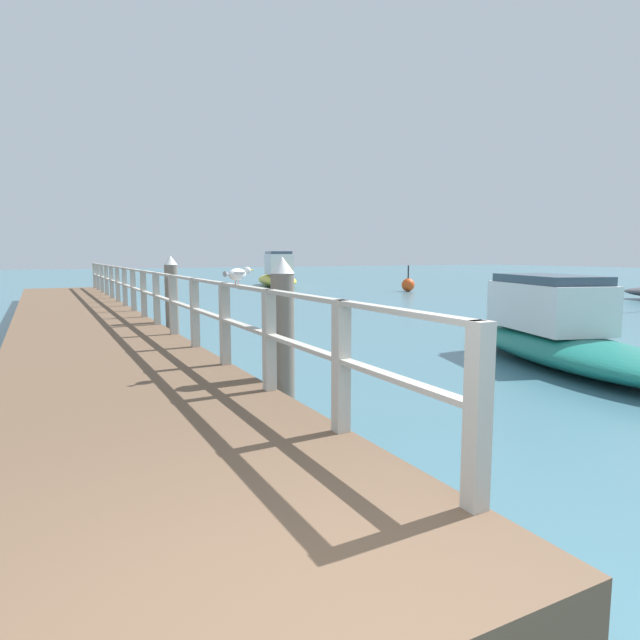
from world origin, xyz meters
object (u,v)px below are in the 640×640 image
(dock_piling_near, at_px, (283,337))
(boat_3, at_px, (277,275))
(dock_piling_far, at_px, (172,300))
(seagull_foreground, at_px, (238,274))
(boat_2, at_px, (560,334))
(channel_buoy, at_px, (408,285))

(dock_piling_near, xyz_separation_m, boat_3, (10.50, 24.90, -0.26))
(dock_piling_far, xyz_separation_m, seagull_foreground, (-0.37, -5.54, 0.75))
(boat_2, relative_size, channel_buoy, 4.57)
(boat_3, bearing_deg, seagull_foreground, 79.86)
(dock_piling_near, xyz_separation_m, boat_2, (5.88, 0.79, -0.46))
(dock_piling_far, bearing_deg, boat_2, -41.85)
(dock_piling_near, height_order, dock_piling_far, same)
(dock_piling_near, relative_size, seagull_foreground, 4.35)
(seagull_foreground, bearing_deg, dock_piling_near, 10.03)
(boat_3, bearing_deg, boat_2, 93.04)
(dock_piling_near, bearing_deg, boat_2, 7.61)
(boat_3, height_order, channel_buoy, boat_3)
(boat_3, bearing_deg, dock_piling_near, 81.02)
(dock_piling_far, relative_size, boat_3, 0.26)
(boat_3, bearing_deg, channel_buoy, 135.95)
(dock_piling_far, height_order, boat_3, boat_3)
(dock_piling_far, distance_m, boat_3, 21.58)
(dock_piling_near, height_order, channel_buoy, dock_piling_near)
(seagull_foreground, height_order, channel_buoy, seagull_foreground)
(seagull_foreground, relative_size, boat_2, 0.07)
(dock_piling_far, height_order, channel_buoy, dock_piling_far)
(seagull_foreground, relative_size, boat_3, 0.06)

